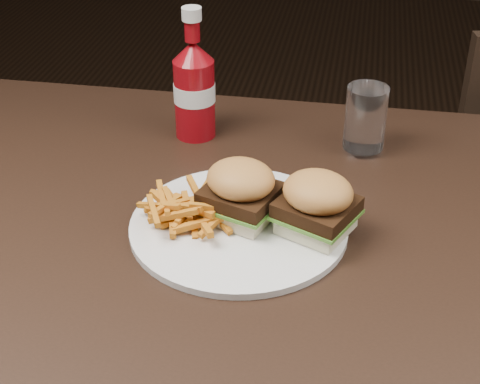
% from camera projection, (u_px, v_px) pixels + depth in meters
% --- Properties ---
extents(dining_table, '(1.20, 0.80, 0.04)m').
position_uv_depth(dining_table, '(280.00, 250.00, 0.93)').
color(dining_table, black).
rests_on(dining_table, ground).
extents(plate, '(0.28, 0.28, 0.01)m').
position_uv_depth(plate, '(239.00, 226.00, 0.93)').
color(plate, white).
rests_on(plate, dining_table).
extents(sandwich_half_a, '(0.10, 0.10, 0.02)m').
position_uv_depth(sandwich_half_a, '(241.00, 210.00, 0.93)').
color(sandwich_half_a, '#FBE6C4').
rests_on(sandwich_half_a, plate).
extents(sandwich_half_b, '(0.10, 0.10, 0.02)m').
position_uv_depth(sandwich_half_b, '(316.00, 223.00, 0.91)').
color(sandwich_half_b, beige).
rests_on(sandwich_half_b, plate).
extents(fries_pile, '(0.10, 0.10, 0.04)m').
position_uv_depth(fries_pile, '(187.00, 206.00, 0.92)').
color(fries_pile, orange).
rests_on(fries_pile, plate).
extents(ketchup_bottle, '(0.08, 0.08, 0.12)m').
position_uv_depth(ketchup_bottle, '(195.00, 99.00, 1.12)').
color(ketchup_bottle, maroon).
rests_on(ketchup_bottle, dining_table).
extents(tumbler, '(0.08, 0.08, 0.10)m').
position_uv_depth(tumbler, '(366.00, 118.00, 1.08)').
color(tumbler, white).
rests_on(tumbler, dining_table).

